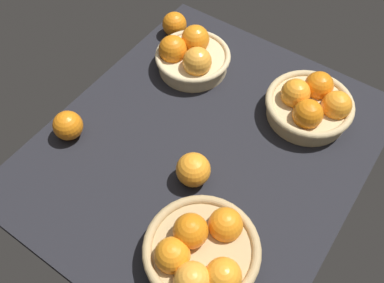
# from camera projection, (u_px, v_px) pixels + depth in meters

# --- Properties ---
(market_tray) EXTENTS (0.84, 0.72, 0.03)m
(market_tray) POSITION_uv_depth(u_px,v_px,m) (203.00, 150.00, 1.04)
(market_tray) COLOR black
(market_tray) RESTS_ON ground
(basket_far_right) EXTENTS (0.20, 0.20, 0.11)m
(basket_far_right) POSITION_uv_depth(u_px,v_px,m) (191.00, 56.00, 1.15)
(basket_far_right) COLOR #D3BC8C
(basket_far_right) RESTS_ON market_tray
(basket_near_right) EXTENTS (0.22, 0.22, 0.10)m
(basket_near_right) POSITION_uv_depth(u_px,v_px,m) (311.00, 104.00, 1.05)
(basket_near_right) COLOR tan
(basket_near_right) RESTS_ON market_tray
(basket_near_left) EXTENTS (0.23, 0.23, 0.11)m
(basket_near_left) POSITION_uv_depth(u_px,v_px,m) (201.00, 252.00, 0.83)
(basket_near_left) COLOR tan
(basket_near_left) RESTS_ON market_tray
(loose_orange_front_gap) EXTENTS (0.07, 0.07, 0.07)m
(loose_orange_front_gap) POSITION_uv_depth(u_px,v_px,m) (68.00, 126.00, 1.02)
(loose_orange_front_gap) COLOR orange
(loose_orange_front_gap) RESTS_ON market_tray
(loose_orange_back_gap) EXTENTS (0.08, 0.08, 0.08)m
(loose_orange_back_gap) POSITION_uv_depth(u_px,v_px,m) (193.00, 170.00, 0.94)
(loose_orange_back_gap) COLOR orange
(loose_orange_back_gap) RESTS_ON market_tray
(loose_orange_side_gap) EXTENTS (0.07, 0.07, 0.07)m
(loose_orange_side_gap) POSITION_uv_depth(u_px,v_px,m) (174.00, 24.00, 1.23)
(loose_orange_side_gap) COLOR orange
(loose_orange_side_gap) RESTS_ON market_tray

